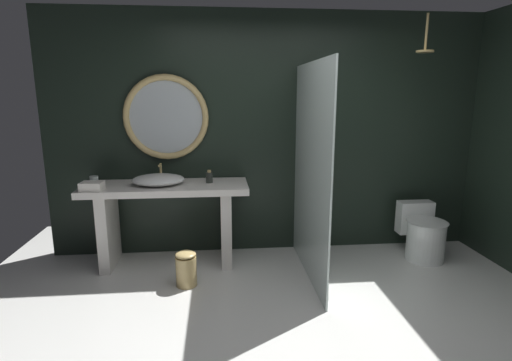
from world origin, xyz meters
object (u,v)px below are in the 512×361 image
toilet (423,234)px  rain_shower_head (425,46)px  vessel_sink (158,180)px  tumbler_cup (94,181)px  soap_dispenser (209,177)px  waste_bin (186,268)px  round_wall_mirror (166,117)px  folded_hand_towel (92,186)px

toilet → rain_shower_head: bearing=176.9°
vessel_sink → tumbler_cup: 0.64m
rain_shower_head → soap_dispenser: bearing=176.1°
tumbler_cup → soap_dispenser: size_ratio=0.72×
toilet → waste_bin: bearing=-170.5°
soap_dispenser → waste_bin: 0.96m
vessel_sink → toilet: bearing=-2.2°
rain_shower_head → round_wall_mirror: bearing=171.6°
waste_bin → toilet: bearing=9.5°
vessel_sink → round_wall_mirror: round_wall_mirror is taller
vessel_sink → round_wall_mirror: 0.67m
vessel_sink → waste_bin: bearing=-61.3°
round_wall_mirror → folded_hand_towel: 1.02m
rain_shower_head → folded_hand_towel: (-3.23, -0.09, -1.31)m
rain_shower_head → folded_hand_towel: 3.48m
soap_dispenser → toilet: (2.28, -0.15, -0.64)m
vessel_sink → waste_bin: vessel_sink is taller
round_wall_mirror → folded_hand_towel: bearing=-144.9°
round_wall_mirror → toilet: round_wall_mirror is taller
vessel_sink → soap_dispenser: 0.51m
tumbler_cup → round_wall_mirror: (0.71, 0.24, 0.61)m
vessel_sink → soap_dispenser: vessel_sink is taller
rain_shower_head → waste_bin: size_ratio=1.09×
soap_dispenser → toilet: bearing=-3.9°
soap_dispenser → folded_hand_towel: soap_dispenser is taller
vessel_sink → waste_bin: size_ratio=1.56×
rain_shower_head → waste_bin: (-2.34, -0.43, -2.03)m
waste_bin → vessel_sink: bearing=118.7°
folded_hand_towel → vessel_sink: bearing=17.6°
rain_shower_head → toilet: size_ratio=0.63×
rain_shower_head → tumbler_cup: bearing=177.7°
waste_bin → rain_shower_head: bearing=10.3°
round_wall_mirror → toilet: 3.01m
round_wall_mirror → rain_shower_head: bearing=-8.4°
round_wall_mirror → rain_shower_head: (2.56, -0.38, 0.69)m
soap_dispenser → rain_shower_head: rain_shower_head is taller
tumbler_cup → round_wall_mirror: bearing=19.0°
tumbler_cup → waste_bin: bearing=-31.2°
soap_dispenser → rain_shower_head: 2.49m
vessel_sink → round_wall_mirror: size_ratio=0.59×
tumbler_cup → folded_hand_towel: bearing=-78.9°
soap_dispenser → folded_hand_towel: bearing=-167.9°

